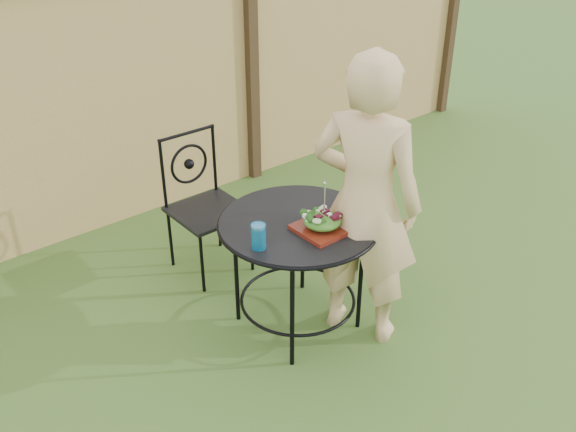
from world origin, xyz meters
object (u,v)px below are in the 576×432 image
object	(u,v)px
patio_table	(298,242)
patio_chair	(204,201)
salad_plate	(322,229)
diner	(366,203)

from	to	relation	value
patio_table	patio_chair	xyz separation A→B (m)	(-0.07, 0.90, -0.08)
patio_chair	salad_plate	distance (m)	1.08
patio_table	diner	distance (m)	0.46
salad_plate	diner	bearing A→B (deg)	-24.67
patio_table	salad_plate	bearing A→B (deg)	-76.69
patio_table	salad_plate	size ratio (longest dim) A/B	3.42
diner	salad_plate	bearing A→B (deg)	39.13
salad_plate	patio_chair	bearing A→B (deg)	95.81
diner	salad_plate	xyz separation A→B (m)	(-0.22, 0.10, -0.13)
patio_table	diner	size ratio (longest dim) A/B	0.54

